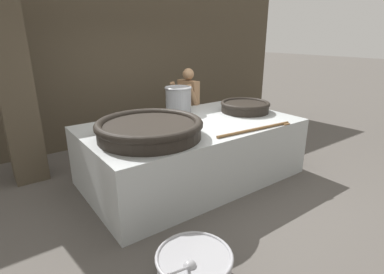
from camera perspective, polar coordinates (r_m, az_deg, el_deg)
ground_plane at (r=5.01m, az=0.00°, el=-7.61°), size 60.00×60.00×0.00m
back_wall at (r=6.78m, az=-13.58°, el=14.55°), size 8.99×0.24×3.56m
support_pillar at (r=5.21m, az=-31.22°, el=11.22°), size 0.48×0.48×3.56m
hearth_platform at (r=4.82m, az=0.00°, el=-2.63°), size 3.32×1.91×0.94m
giant_wok_near at (r=4.00m, az=-8.10°, el=1.68°), size 1.43×1.43×0.24m
giant_wok_far at (r=5.41m, az=10.07°, el=5.78°), size 0.87×0.87×0.18m
stock_pot at (r=5.28m, az=-2.61°, el=7.22°), size 0.48×0.48×0.45m
stirring_paddle at (r=4.42m, az=12.51°, el=1.56°), size 1.34×0.18×0.04m
cook at (r=6.08m, az=-0.74°, el=5.98°), size 0.41×0.62×1.62m
prep_bowl_vegetables at (r=3.06m, az=0.41°, el=-23.57°), size 0.86×0.73×0.61m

